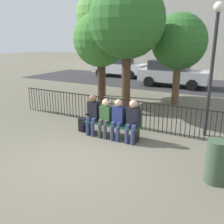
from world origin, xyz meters
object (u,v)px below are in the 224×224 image
at_px(seated_person_3, 133,119).
at_px(backpack, 83,125).
at_px(tree_3, 103,15).
at_px(tree_2, 179,42).
at_px(parked_car_2, 172,73).
at_px(tree_0, 100,40).
at_px(tree_1, 127,21).
at_px(seated_person_2, 118,117).
at_px(seated_person_1, 105,116).
at_px(parked_car_0, 119,66).
at_px(trash_bin, 216,162).
at_px(seated_person_0, 93,112).
at_px(park_bench, 113,121).
at_px(lamp_post, 214,52).

xyz_separation_m(seated_person_3, backpack, (-1.76, 0.08, -0.49)).
relative_size(seated_person_3, tree_3, 0.24).
distance_m(tree_2, parked_car_2, 4.96).
bearing_deg(tree_0, tree_1, -28.03).
height_order(seated_person_2, seated_person_3, seated_person_3).
bearing_deg(seated_person_1, seated_person_3, 0.27).
xyz_separation_m(seated_person_3, parked_car_2, (-1.44, 9.30, 0.14)).
xyz_separation_m(backpack, tree_3, (-2.08, 4.82, 3.75)).
distance_m(backpack, parked_car_2, 9.24).
relative_size(tree_1, tree_3, 0.94).
height_order(parked_car_0, parked_car_2, same).
xyz_separation_m(seated_person_1, trash_bin, (3.27, -1.08, -0.20)).
bearing_deg(parked_car_2, seated_person_0, -89.35).
relative_size(park_bench, tree_1, 0.34).
height_order(tree_1, tree_3, tree_3).
bearing_deg(seated_person_1, park_bench, 31.96).
relative_size(backpack, lamp_post, 0.11).
bearing_deg(parked_car_2, seated_person_1, -86.67).
bearing_deg(tree_0, seated_person_0, -62.51).
xyz_separation_m(seated_person_0, parked_car_0, (-4.96, 11.43, 0.12)).
xyz_separation_m(seated_person_1, tree_3, (-2.95, 4.90, 3.30)).
distance_m(seated_person_3, parked_car_2, 9.41).
xyz_separation_m(tree_2, tree_3, (-3.77, -0.02, 1.22)).
bearing_deg(parked_car_0, park_bench, -63.62).
distance_m(seated_person_1, tree_3, 6.61).
relative_size(lamp_post, trash_bin, 4.17).
bearing_deg(seated_person_1, parked_car_0, 115.27).
bearing_deg(park_bench, seated_person_1, -148.04).
distance_m(seated_person_3, tree_2, 5.32).
distance_m(seated_person_0, parked_car_0, 12.46).
bearing_deg(seated_person_3, lamp_post, 41.41).
distance_m(tree_0, trash_bin, 7.55).
distance_m(seated_person_0, lamp_post, 3.91).
bearing_deg(seated_person_0, parked_car_2, 90.65).
relative_size(park_bench, tree_2, 0.43).
height_order(seated_person_3, tree_1, tree_1).
height_order(seated_person_0, seated_person_2, seated_person_0).
distance_m(tree_1, parked_car_0, 10.43).
relative_size(tree_0, tree_2, 1.02).
relative_size(seated_person_3, lamp_post, 0.32).
bearing_deg(tree_3, trash_bin, -43.94).
bearing_deg(trash_bin, parked_car_2, 110.13).
xyz_separation_m(seated_person_1, tree_1, (-0.55, 2.59, 2.85)).
distance_m(park_bench, lamp_post, 3.49).
distance_m(tree_0, lamp_post, 5.29).
bearing_deg(seated_person_0, lamp_post, 26.66).
bearing_deg(seated_person_0, tree_2, 75.67).
distance_m(backpack, trash_bin, 4.30).
bearing_deg(seated_person_1, tree_0, 122.78).
bearing_deg(park_bench, trash_bin, -21.65).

